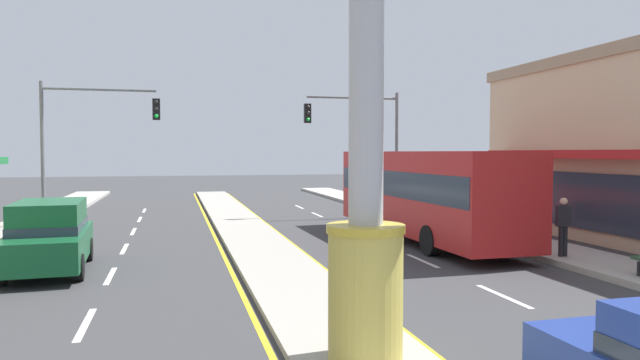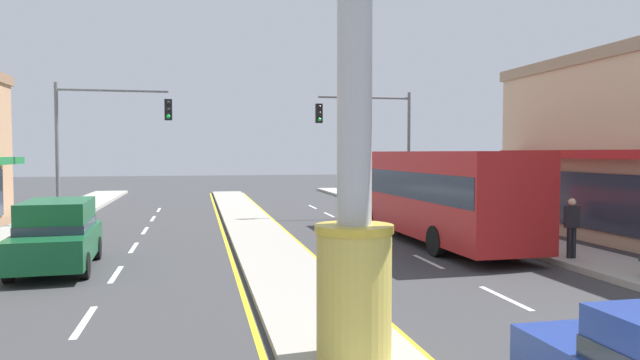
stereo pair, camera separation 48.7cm
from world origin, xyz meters
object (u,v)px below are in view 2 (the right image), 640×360
object	(u,v)px
suv_far_right_lane	(57,234)
bus_near_left_lane	(432,190)
traffic_light_left_side	(100,129)
pedestrian_near_kerb	(572,224)
district_sign	(355,52)
traffic_light_right_side	(375,132)

from	to	relation	value
suv_far_right_lane	bus_near_left_lane	world-z (taller)	bus_near_left_lane
traffic_light_left_side	suv_far_right_lane	size ratio (longest dim) A/B	1.32
traffic_light_left_side	suv_far_right_lane	distance (m)	10.03
bus_near_left_lane	pedestrian_near_kerb	size ratio (longest dim) A/B	6.53
suv_far_right_lane	bus_near_left_lane	xyz separation A→B (m)	(12.09, 2.67, 0.88)
pedestrian_near_kerb	suv_far_right_lane	bearing A→B (deg)	171.04
traffic_light_left_side	suv_far_right_lane	world-z (taller)	traffic_light_left_side
traffic_light_left_side	bus_near_left_lane	size ratio (longest dim) A/B	0.55
district_sign	pedestrian_near_kerb	bearing A→B (deg)	38.39
district_sign	traffic_light_right_side	xyz separation A→B (m)	(6.33, 19.24, -0.44)
traffic_light_left_side	pedestrian_near_kerb	world-z (taller)	traffic_light_left_side
traffic_light_left_side	traffic_light_right_side	world-z (taller)	same
traffic_light_right_side	bus_near_left_lane	size ratio (longest dim) A/B	0.55
district_sign	bus_near_left_lane	world-z (taller)	district_sign
bus_near_left_lane	pedestrian_near_kerb	bearing A→B (deg)	-65.60
suv_far_right_lane	pedestrian_near_kerb	bearing A→B (deg)	-8.96
district_sign	pedestrian_near_kerb	size ratio (longest dim) A/B	4.67
bus_near_left_lane	traffic_light_right_side	bearing A→B (deg)	87.89
traffic_light_left_side	bus_near_left_lane	world-z (taller)	traffic_light_left_side
traffic_light_right_side	bus_near_left_lane	xyz separation A→B (m)	(-0.29, -7.75, -2.38)
district_sign	suv_far_right_lane	size ratio (longest dim) A/B	1.71
district_sign	suv_far_right_lane	distance (m)	11.31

